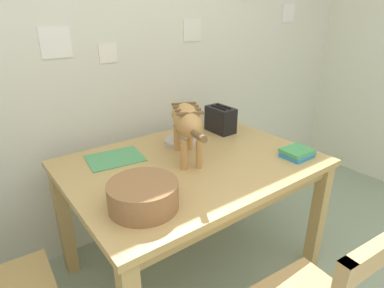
{
  "coord_description": "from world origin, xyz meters",
  "views": [
    {
      "loc": [
        -0.82,
        -0.08,
        1.52
      ],
      "look_at": [
        0.13,
        1.2,
        0.86
      ],
      "focal_mm": 30.0,
      "sensor_mm": 36.0,
      "label": 1
    }
  ],
  "objects": [
    {
      "name": "cat",
      "position": [
        0.14,
        1.26,
        0.97
      ],
      "size": [
        0.34,
        0.62,
        0.31
      ],
      "rotation": [
        0.0,
        0.0,
        -0.45
      ],
      "color": "tan",
      "rests_on": "dining_table"
    },
    {
      "name": "coffee_mug",
      "position": [
        0.23,
        1.44,
        0.83
      ],
      "size": [
        0.13,
        0.09,
        0.09
      ],
      "color": "white",
      "rests_on": "saucer_bowl"
    },
    {
      "name": "wall_rear",
      "position": [
        0.0,
        1.86,
        1.25
      ],
      "size": [
        5.14,
        0.11,
        2.5
      ],
      "color": "silver",
      "rests_on": "ground_plane"
    },
    {
      "name": "toaster",
      "position": [
        0.57,
        1.46,
        0.84
      ],
      "size": [
        0.12,
        0.2,
        0.18
      ],
      "color": "black",
      "rests_on": "dining_table"
    },
    {
      "name": "dining_table",
      "position": [
        0.13,
        1.2,
        0.67
      ],
      "size": [
        1.34,
        0.98,
        0.76
      ],
      "color": "tan",
      "rests_on": "ground_plane"
    },
    {
      "name": "saucer_bowl",
      "position": [
        0.23,
        1.44,
        0.77
      ],
      "size": [
        0.2,
        0.2,
        0.03
      ],
      "primitive_type": "cylinder",
      "color": "#C0B2AA",
      "rests_on": "dining_table"
    },
    {
      "name": "book_stack",
      "position": [
        0.64,
        0.89,
        0.78
      ],
      "size": [
        0.17,
        0.14,
        0.05
      ],
      "color": "#2F87CC",
      "rests_on": "dining_table"
    },
    {
      "name": "magazine",
      "position": [
        -0.2,
        1.48,
        0.76
      ],
      "size": [
        0.32,
        0.27,
        0.01
      ],
      "primitive_type": "cube",
      "rotation": [
        0.0,
        0.0,
        -0.12
      ],
      "color": "#4FA061",
      "rests_on": "dining_table"
    },
    {
      "name": "wicker_basket",
      "position": [
        -0.3,
        0.96,
        0.82
      ],
      "size": [
        0.3,
        0.3,
        0.12
      ],
      "color": "#94663E",
      "rests_on": "dining_table"
    }
  ]
}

